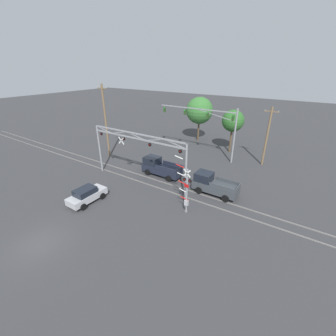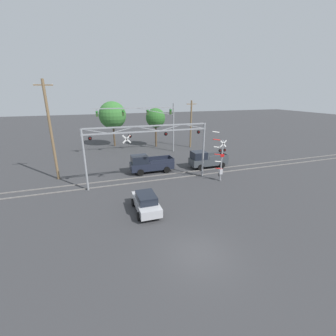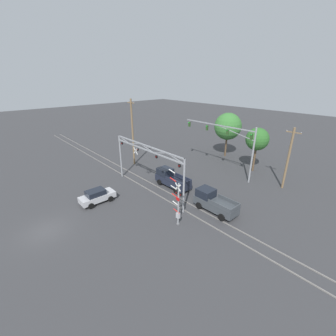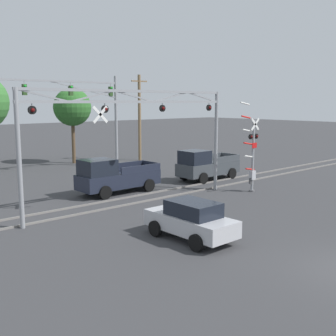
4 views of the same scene
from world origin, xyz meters
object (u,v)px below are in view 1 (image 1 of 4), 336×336
crossing_gantry (137,147)px  pickup_truck_lead (160,167)px  utility_pole_right (267,136)px  background_tree_beyond_span (199,111)px  traffic_signal_span (213,123)px  background_tree_far_left_verge (233,121)px  pickup_truck_following (213,185)px  sedan_waiting (87,195)px  crossing_signal_mast (186,192)px  utility_pole_left (106,121)px

crossing_gantry → pickup_truck_lead: crossing_gantry is taller
utility_pole_right → background_tree_beyond_span: bearing=157.6°
traffic_signal_span → background_tree_far_left_verge: bearing=71.4°
pickup_truck_following → traffic_signal_span: bearing=114.7°
utility_pole_right → background_tree_beyond_span: size_ratio=1.02×
sedan_waiting → pickup_truck_lead: bearing=74.4°
crossing_signal_mast → background_tree_far_left_verge: background_tree_far_left_verge is taller
utility_pole_left → pickup_truck_lead: bearing=-5.6°
crossing_gantry → background_tree_beyond_span: bearing=95.1°
crossing_signal_mast → utility_pole_left: (-17.13, 6.29, 3.25)m
pickup_truck_lead → crossing_signal_mast: bearing=-38.0°
crossing_signal_mast → sedan_waiting: size_ratio=1.39×
utility_pole_right → background_tree_beyond_span: (-12.84, 5.29, 1.36)m
background_tree_beyond_span → background_tree_far_left_verge: background_tree_beyond_span is taller
sedan_waiting → background_tree_beyond_span: size_ratio=0.51×
crossing_signal_mast → pickup_truck_following: crossing_signal_mast is taller
crossing_signal_mast → sedan_waiting: (-9.33, -4.10, -1.42)m
pickup_truck_lead → pickup_truck_following: (7.52, -0.56, -0.00)m
pickup_truck_following → background_tree_beyond_span: (-10.08, 16.61, 4.50)m
traffic_signal_span → pickup_truck_following: (4.39, -9.55, -4.44)m
crossing_gantry → crossing_signal_mast: bearing=-14.7°
pickup_truck_lead → sedan_waiting: bearing=-105.6°
crossing_gantry → pickup_truck_lead: 4.89m
crossing_gantry → sedan_waiting: (-1.78, -6.08, -3.76)m
utility_pole_right → sedan_waiting: bearing=-122.6°
crossing_gantry → background_tree_far_left_verge: bearing=71.9°
crossing_signal_mast → utility_pole_left: size_ratio=0.53×
crossing_gantry → sedan_waiting: size_ratio=3.22×
background_tree_far_left_verge → crossing_gantry: bearing=-108.1°
sedan_waiting → background_tree_beyond_span: background_tree_beyond_span is taller
sedan_waiting → utility_pole_right: (12.89, 20.12, 3.38)m
sedan_waiting → utility_pole_left: 13.80m
crossing_gantry → pickup_truck_following: (8.34, 2.72, -3.53)m
traffic_signal_span → utility_pole_right: bearing=13.9°
utility_pole_left → utility_pole_right: size_ratio=1.32×
crossing_signal_mast → traffic_signal_span: 15.05m
sedan_waiting → background_tree_far_left_verge: bearing=72.4°
traffic_signal_span → sedan_waiting: size_ratio=3.06×
crossing_gantry → crossing_signal_mast: crossing_gantry is taller
crossing_gantry → background_tree_far_left_verge: (5.41, 16.59, 0.50)m
crossing_gantry → crossing_signal_mast: 8.15m
crossing_signal_mast → background_tree_beyond_span: bearing=113.5°
pickup_truck_following → utility_pole_left: bearing=174.9°
crossing_signal_mast → pickup_truck_following: 4.91m
utility_pole_left → background_tree_beyond_span: bearing=62.4°
pickup_truck_lead → sedan_waiting: 9.72m
sedan_waiting → background_tree_beyond_span: bearing=89.9°
pickup_truck_lead → crossing_gantry: bearing=-104.1°
crossing_gantry → pickup_truck_following: crossing_gantry is taller
pickup_truck_lead → sedan_waiting: size_ratio=1.31×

